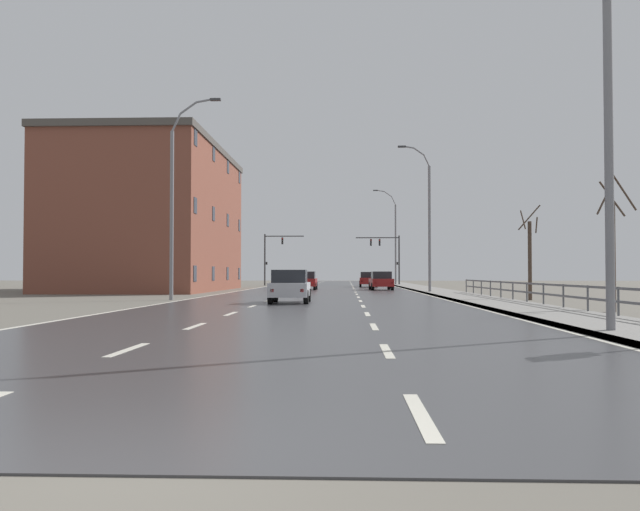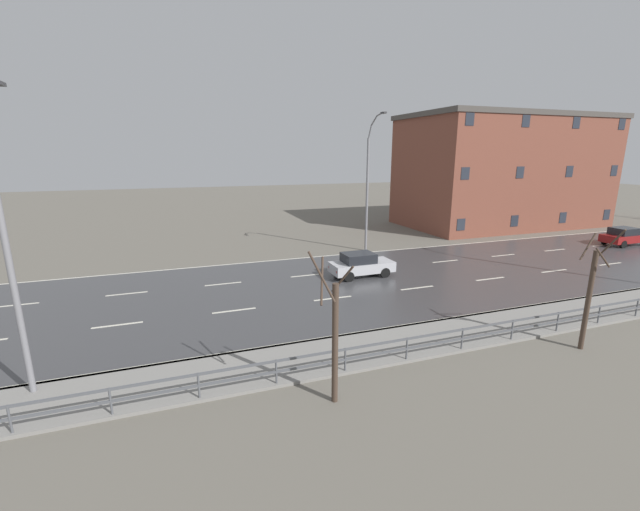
# 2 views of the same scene
# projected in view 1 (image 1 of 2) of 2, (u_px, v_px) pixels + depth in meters

# --- Properties ---
(ground_plane) EXTENTS (160.00, 160.00, 0.12)m
(ground_plane) POSITION_uv_depth(u_px,v_px,m) (325.00, 292.00, 52.53)
(ground_plane) COLOR #666056
(road_asphalt_strip) EXTENTS (14.00, 120.00, 0.03)m
(road_asphalt_strip) POSITION_uv_depth(u_px,v_px,m) (329.00, 288.00, 64.52)
(road_asphalt_strip) COLOR #3D3D3F
(road_asphalt_strip) RESTS_ON ground
(sidewalk_right) EXTENTS (3.00, 120.00, 0.12)m
(sidewalk_right) POSITION_uv_depth(u_px,v_px,m) (417.00, 288.00, 64.20)
(sidewalk_right) COLOR gray
(sidewalk_right) RESTS_ON ground
(guardrail) EXTENTS (0.07, 35.88, 1.00)m
(guardrail) POSITION_uv_depth(u_px,v_px,m) (543.00, 290.00, 27.89)
(guardrail) COLOR #515459
(guardrail) RESTS_ON ground
(street_lamp_foreground) EXTENTS (2.25, 0.24, 10.06)m
(street_lamp_foreground) POSITION_uv_depth(u_px,v_px,m) (602.00, 118.00, 15.25)
(street_lamp_foreground) COLOR slate
(street_lamp_foreground) RESTS_ON ground
(street_lamp_midground) EXTENTS (2.34, 0.24, 10.63)m
(street_lamp_midground) POSITION_uv_depth(u_px,v_px,m) (428.00, 220.00, 47.84)
(street_lamp_midground) COLOR slate
(street_lamp_midground) RESTS_ON ground
(street_lamp_distant) EXTENTS (2.79, 0.24, 11.54)m
(street_lamp_distant) POSITION_uv_depth(u_px,v_px,m) (394.00, 238.00, 80.43)
(street_lamp_distant) COLOR slate
(street_lamp_distant) RESTS_ON ground
(street_lamp_left_bank) EXTENTS (2.69, 0.24, 10.73)m
(street_lamp_left_bank) POSITION_uv_depth(u_px,v_px,m) (175.00, 201.00, 35.38)
(street_lamp_left_bank) COLOR slate
(street_lamp_left_bank) RESTS_ON ground
(traffic_signal_right) EXTENTS (5.20, 0.36, 5.89)m
(traffic_signal_right) POSITION_uv_depth(u_px,v_px,m) (388.00, 251.00, 78.98)
(traffic_signal_right) COLOR #38383A
(traffic_signal_right) RESTS_ON ground
(traffic_signal_left) EXTENTS (4.68, 0.36, 6.04)m
(traffic_signal_left) POSITION_uv_depth(u_px,v_px,m) (272.00, 252.00, 78.48)
(traffic_signal_left) COLOR #38383A
(traffic_signal_left) RESTS_ON ground
(car_far_left) EXTENTS (1.88, 4.12, 1.57)m
(car_far_left) POSITION_uv_depth(u_px,v_px,m) (290.00, 286.00, 31.49)
(car_far_left) COLOR #B7B7BC
(car_far_left) RESTS_ON ground
(car_mid_centre) EXTENTS (1.85, 4.11, 1.57)m
(car_mid_centre) POSITION_uv_depth(u_px,v_px,m) (306.00, 281.00, 57.10)
(car_mid_centre) COLOR maroon
(car_mid_centre) RESTS_ON ground
(car_far_right) EXTENTS (1.90, 4.13, 1.57)m
(car_far_right) POSITION_uv_depth(u_px,v_px,m) (368.00, 279.00, 68.93)
(car_far_right) COLOR maroon
(car_far_right) RESTS_ON ground
(car_distant) EXTENTS (1.99, 4.18, 1.57)m
(car_distant) POSITION_uv_depth(u_px,v_px,m) (381.00, 281.00, 56.27)
(car_distant) COLOR maroon
(car_distant) RESTS_ON ground
(brick_building) EXTENTS (11.56, 21.74, 11.80)m
(brick_building) POSITION_uv_depth(u_px,v_px,m) (153.00, 219.00, 55.35)
(brick_building) COLOR brown
(brick_building) RESTS_ON ground
(bare_tree_near) EXTENTS (1.32, 1.35, 5.00)m
(bare_tree_near) POSITION_uv_depth(u_px,v_px,m) (613.00, 250.00, 24.30)
(bare_tree_near) COLOR #423328
(bare_tree_near) RESTS_ON ground
(bare_tree_mid) EXTENTS (1.14, 1.16, 5.08)m
(bare_tree_mid) POSITION_uv_depth(u_px,v_px,m) (530.00, 256.00, 35.24)
(bare_tree_mid) COLOR #423328
(bare_tree_mid) RESTS_ON ground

